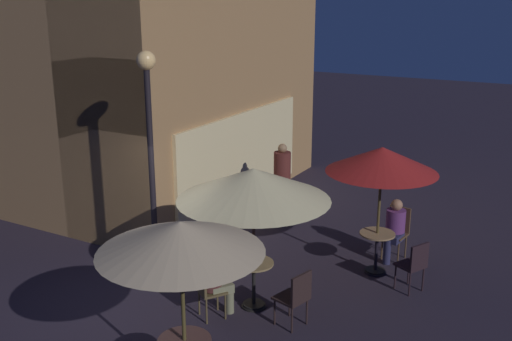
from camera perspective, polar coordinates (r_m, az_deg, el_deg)
The scene contains 15 objects.
ground_plane at distance 10.24m, azimuth -11.33°, elevation -12.38°, with size 60.00×60.00×0.00m, color #251E2B.
cafe_building at distance 14.31m, azimuth -13.88°, elevation 14.89°, with size 7.38×8.75×9.23m.
street_lamp_near_corner at distance 9.89m, azimuth -10.11°, elevation 3.83°, with size 0.31×0.31×4.04m.
cafe_table_0 at distance 9.73m, azimuth -0.22°, elevation -10.07°, with size 0.64×0.64×0.79m.
cafe_table_1 at distance 11.08m, azimuth 11.43°, elevation -7.06°, with size 0.63×0.63×0.78m.
patio_umbrella_0 at distance 9.15m, azimuth -0.23°, elevation -1.36°, with size 2.39×2.39×2.34m.
patio_umbrella_1 at distance 10.55m, azimuth 11.92°, elevation 0.95°, with size 1.95×1.95×2.36m.
patio_umbrella_2 at distance 7.15m, azimuth -7.21°, elevation -6.39°, with size 2.02×2.02×2.33m.
cafe_chair_0 at distance 9.43m, azimuth -4.78°, elevation -10.89°, with size 0.54×0.54×0.95m.
cafe_chair_1 at distance 9.20m, azimuth 3.82°, elevation -11.72°, with size 0.53×0.53×0.91m.
cafe_chair_2 at distance 11.78m, azimuth 13.31°, elevation -5.34°, with size 0.47×0.47×1.00m.
cafe_chair_3 at distance 10.52m, azimuth 14.87°, elevation -8.48°, with size 0.55×0.55×0.91m.
patron_seated_0 at distance 9.40m, azimuth -3.97°, elevation -9.86°, with size 0.52×0.47×1.27m.
patron_seated_1 at distance 11.62m, azimuth 13.04°, elevation -5.16°, with size 0.55×0.41×1.20m.
patron_standing_2 at distance 13.05m, azimuth 2.49°, elevation -1.29°, with size 0.37×0.37×1.82m.
Camera 1 is at (-6.71, -6.00, 4.87)m, focal length 41.97 mm.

